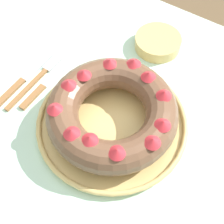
% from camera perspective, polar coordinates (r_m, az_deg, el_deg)
% --- Properties ---
extents(ground_plane, '(8.00, 8.00, 0.00)m').
position_cam_1_polar(ground_plane, '(1.45, -1.15, -17.99)').
color(ground_plane, brown).
extents(dining_table, '(1.14, 0.96, 0.77)m').
position_cam_1_polar(dining_table, '(0.83, -1.94, -6.77)').
color(dining_table, silver).
rests_on(dining_table, ground_plane).
extents(serving_dish, '(0.35, 0.35, 0.02)m').
position_cam_1_polar(serving_dish, '(0.72, 0.00, -1.98)').
color(serving_dish, tan).
rests_on(serving_dish, dining_table).
extents(bundt_cake, '(0.29, 0.29, 0.09)m').
position_cam_1_polar(bundt_cake, '(0.68, 0.01, 0.06)').
color(bundt_cake, brown).
rests_on(bundt_cake, serving_dish).
extents(fork, '(0.02, 0.21, 0.01)m').
position_cam_1_polar(fork, '(0.83, -13.27, 6.20)').
color(fork, '#936038').
rests_on(fork, dining_table).
extents(serving_knife, '(0.02, 0.22, 0.01)m').
position_cam_1_polar(serving_knife, '(0.83, -16.08, 5.54)').
color(serving_knife, '#936038').
rests_on(serving_knife, dining_table).
extents(cake_knife, '(0.02, 0.18, 0.01)m').
position_cam_1_polar(cake_knife, '(0.81, -12.57, 4.54)').
color(cake_knife, '#936038').
rests_on(cake_knife, dining_table).
extents(side_bowl, '(0.13, 0.13, 0.03)m').
position_cam_1_polar(side_bowl, '(0.88, 8.37, 12.49)').
color(side_bowl, tan).
rests_on(side_bowl, dining_table).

